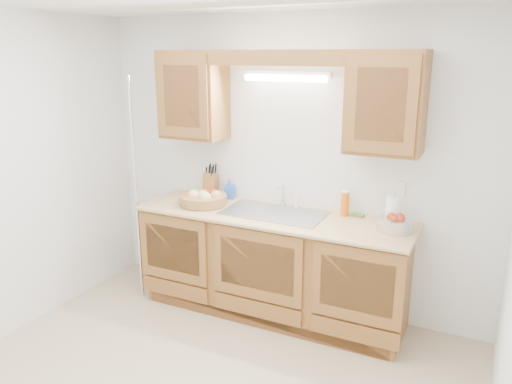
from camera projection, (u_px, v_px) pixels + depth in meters
The scene contains 17 objects.
room at pixel (192, 213), 2.97m from camera, with size 3.52×3.50×2.50m.
base_cabinets at pixel (273, 265), 4.23m from camera, with size 2.20×0.60×0.86m, color brown.
countertop at pixel (273, 216), 4.10m from camera, with size 2.30×0.63×0.04m, color tan.
upper_cabinet_left at pixel (194, 95), 4.33m from camera, with size 0.55×0.33×0.75m, color brown.
upper_cabinet_right at pixel (386, 103), 3.63m from camera, with size 0.55×0.33×0.75m, color brown.
valance at pixel (274, 58), 3.77m from camera, with size 2.20×0.05×0.12m, color brown.
fluorescent_fixture at pixel (286, 76), 4.00m from camera, with size 0.76×0.08×0.08m.
sink at pixel (274, 221), 4.13m from camera, with size 0.84×0.46×0.36m.
wire_shelf_pole at pixel (136, 192), 4.36m from camera, with size 0.03×0.03×2.00m, color silver.
outlet_plate at pixel (400, 189), 3.89m from camera, with size 0.08×0.01×0.12m, color white.
fruit_basket at pixel (203, 198), 4.34m from camera, with size 0.52×0.52×0.13m.
knife_block at pixel (210, 185), 4.56m from camera, with size 0.14×0.20×0.32m.
orange_canister at pixel (345, 203), 4.03m from camera, with size 0.08×0.08×0.21m.
soap_bottle at pixel (230, 189), 4.51m from camera, with size 0.08×0.08×0.18m, color blue.
sponge at pixel (358, 215), 4.04m from camera, with size 0.11×0.08×0.02m.
paper_towel at pixel (393, 212), 3.75m from camera, with size 0.14×0.14×0.29m.
apple_bowl at pixel (395, 223), 3.68m from camera, with size 0.30×0.30×0.14m.
Camera 1 is at (1.59, -2.38, 2.16)m, focal length 35.00 mm.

